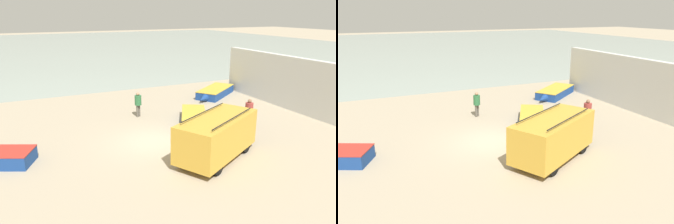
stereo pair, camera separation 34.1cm
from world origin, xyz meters
TOP-DOWN VIEW (x-y plane):
  - ground_plane at (0.00, 0.00)m, footprint 200.00×200.00m
  - sea_water at (0.00, 52.00)m, footprint 120.00×80.00m
  - harbor_wall at (11.05, 1.00)m, footprint 0.50×15.01m
  - parked_van at (1.89, -3.03)m, footprint 5.04×3.89m
  - fishing_rowboat_1 at (3.51, 1.99)m, footprint 2.90×4.15m
  - fishing_rowboat_2 at (8.26, 6.88)m, footprint 4.80×3.85m
  - fisherman_0 at (5.94, -0.28)m, footprint 0.45×0.45m
  - fisherman_1 at (0.78, 4.43)m, footprint 0.43×0.43m

SIDE VIEW (x-z plane):
  - ground_plane at x=0.00m, z-range 0.00..0.00m
  - sea_water at x=0.00m, z-range 0.00..0.01m
  - fishing_rowboat_2 at x=8.26m, z-range 0.00..0.64m
  - fishing_rowboat_1 at x=3.51m, z-range 0.00..0.68m
  - fisherman_1 at x=0.78m, z-range 0.16..1.80m
  - fisherman_0 at x=5.94m, z-range 0.17..1.90m
  - parked_van at x=1.89m, z-range 0.04..2.18m
  - harbor_wall at x=11.05m, z-range 0.00..3.65m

